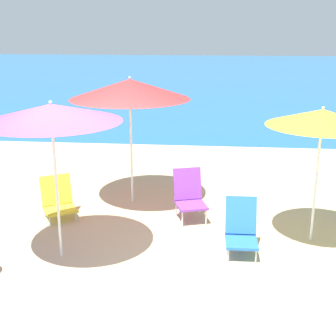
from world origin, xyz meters
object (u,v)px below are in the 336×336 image
Objects in this scene: beach_umbrella_red at (130,89)px; beach_umbrella_yellow at (322,118)px; water_bottle at (44,187)px; beach_chair_purple at (189,194)px; beach_umbrella_purple at (51,113)px; beach_chair_blue at (241,228)px; beach_chair_yellow at (58,199)px.

beach_umbrella_yellow is at bearing -24.29° from beach_umbrella_red.
beach_umbrella_yellow reaches higher than water_bottle.
beach_chair_purple is at bearing -31.26° from beach_umbrella_red.
beach_umbrella_yellow is 0.93× the size of beach_umbrella_purple.
beach_umbrella_purple is at bearing -171.69° from beach_chair_blue.
beach_chair_yellow is 2.47× the size of water_bottle.
beach_umbrella_red is at bearing 131.07° from beach_chair_purple.
beach_umbrella_purple reaches higher than beach_chair_blue.
beach_umbrella_red is 2.58m from water_bottle.
beach_umbrella_yellow is at bearing 21.89° from beach_chair_blue.
beach_umbrella_yellow is 4.27m from beach_chair_yellow.
water_bottle is (-0.65, 1.10, -0.19)m from beach_chair_yellow.
beach_umbrella_purple is at bearing -101.07° from beach_chair_yellow.
beach_umbrella_yellow is at bearing -37.56° from beach_chair_purple.
beach_umbrella_purple is 3.27m from water_bottle.
beach_chair_yellow is at bearing 166.86° from beach_chair_purple.
beach_chair_blue is at bearing 9.32° from beach_umbrella_purple.
beach_umbrella_purple is 2.88× the size of beach_chair_blue.
beach_chair_yellow is at bearing -143.38° from beach_umbrella_red.
beach_umbrella_red is 3.03m from beach_chair_blue.
beach_chair_purple is 2.95m from water_bottle.
beach_chair_yellow is (-3.96, 0.49, -1.52)m from beach_umbrella_yellow.
beach_umbrella_purple is 7.25× the size of water_bottle.
beach_umbrella_yellow reaches higher than beach_chair_purple.
beach_umbrella_red is at bearing 135.45° from beach_chair_blue.
beach_chair_blue is 2.52× the size of water_bottle.
beach_chair_purple is at bearing 42.16° from beach_umbrella_purple.
beach_umbrella_red is at bearing 74.07° from beach_umbrella_purple.
beach_chair_purple is at bearing 160.11° from beach_umbrella_yellow.
beach_umbrella_purple is at bearing -65.29° from water_bottle.
beach_umbrella_purple reaches higher than beach_chair_yellow.
beach_chair_yellow is (-0.47, 1.34, -1.67)m from beach_umbrella_purple.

